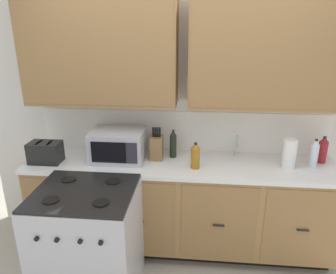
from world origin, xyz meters
TOP-DOWN VIEW (x-y plane):
  - ground_plane at (0.00, 0.00)m, footprint 8.00×8.00m
  - wall_unit at (0.00, 0.50)m, footprint 3.99×0.40m
  - counter_run at (0.00, 0.30)m, footprint 2.82×0.64m
  - stove_range at (-0.69, -0.33)m, footprint 0.76×0.68m
  - microwave at (-0.58, 0.31)m, footprint 0.48×0.37m
  - toaster at (-1.22, 0.19)m, footprint 0.28×0.18m
  - knife_block at (-0.23, 0.36)m, footprint 0.11×0.14m
  - sink_faucet at (0.52, 0.51)m, footprint 0.02×0.02m
  - paper_towel_roll at (0.94, 0.27)m, footprint 0.12×0.12m
  - bottle_dark at (-0.08, 0.42)m, footprint 0.06×0.06m
  - bottle_clear at (1.16, 0.31)m, footprint 0.07×0.07m
  - bottle_amber at (0.13, 0.19)m, footprint 0.08×0.08m
  - bottle_red at (1.27, 0.42)m, footprint 0.08×0.08m

SIDE VIEW (x-z plane):
  - ground_plane at x=0.00m, z-range 0.00..0.00m
  - stove_range at x=-0.69m, z-range 0.00..0.95m
  - counter_run at x=0.00m, z-range 0.01..0.94m
  - toaster at x=-1.22m, z-range 0.92..1.11m
  - sink_faucet at x=0.52m, z-range 0.92..1.12m
  - bottle_amber at x=0.13m, z-range 0.92..1.15m
  - knife_block at x=-0.23m, z-range 0.88..1.19m
  - bottle_red at x=1.27m, z-range 0.92..1.17m
  - bottle_clear at x=1.16m, z-range 0.92..1.18m
  - paper_towel_roll at x=0.94m, z-range 0.92..1.18m
  - bottle_dark at x=-0.08m, z-range 0.92..1.19m
  - microwave at x=-0.58m, z-range 0.92..1.20m
  - wall_unit at x=0.00m, z-range 0.39..2.95m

